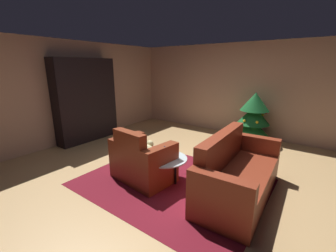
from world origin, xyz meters
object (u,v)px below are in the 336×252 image
at_px(couch_red, 237,175).
at_px(bottle_on_table, 165,156).
at_px(coffee_table, 165,160).
at_px(bookshelf_unit, 90,101).
at_px(book_stack_on_table, 161,155).
at_px(decorated_tree, 254,117).
at_px(armchair_red, 142,161).

relative_size(couch_red, bottle_on_table, 6.89).
xyz_separation_m(couch_red, coffee_table, (-1.10, -0.32, 0.07)).
distance_m(bookshelf_unit, couch_red, 4.11).
distance_m(bookshelf_unit, coffee_table, 3.08).
height_order(bookshelf_unit, bottle_on_table, bookshelf_unit).
height_order(book_stack_on_table, decorated_tree, decorated_tree).
relative_size(couch_red, coffee_table, 2.63).
xyz_separation_m(bottle_on_table, decorated_tree, (0.49, 3.06, 0.12)).
height_order(coffee_table, book_stack_on_table, book_stack_on_table).
distance_m(bottle_on_table, decorated_tree, 3.10).
xyz_separation_m(armchair_red, coffee_table, (0.36, 0.18, 0.06)).
bearing_deg(decorated_tree, bookshelf_unit, -147.87).
distance_m(armchair_red, book_stack_on_table, 0.37).
xyz_separation_m(couch_red, decorated_tree, (-0.50, 2.57, 0.34)).
bearing_deg(bookshelf_unit, coffee_table, -12.84).
bearing_deg(armchair_red, coffee_table, 27.27).
height_order(coffee_table, bottle_on_table, bottle_on_table).
height_order(bookshelf_unit, couch_red, bookshelf_unit).
height_order(bookshelf_unit, armchair_red, bookshelf_unit).
bearing_deg(decorated_tree, bottle_on_table, -99.13).
distance_m(coffee_table, decorated_tree, 2.97).
relative_size(bookshelf_unit, coffee_table, 2.86).
bearing_deg(coffee_table, bottle_on_table, -55.61).
height_order(bookshelf_unit, book_stack_on_table, bookshelf_unit).
distance_m(coffee_table, book_stack_on_table, 0.12).
bearing_deg(armchair_red, bottle_on_table, 2.17).
distance_m(armchair_red, couch_red, 1.54).
relative_size(book_stack_on_table, decorated_tree, 0.19).
distance_m(bookshelf_unit, decorated_tree, 4.19).
xyz_separation_m(coffee_table, bottle_on_table, (0.11, -0.17, 0.15)).
distance_m(armchair_red, decorated_tree, 3.24).
xyz_separation_m(bookshelf_unit, armchair_red, (2.58, -0.85, -0.70)).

